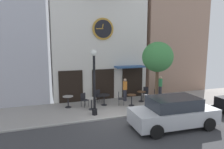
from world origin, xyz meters
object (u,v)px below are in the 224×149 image
at_px(street_tree, 158,57).
at_px(cafe_chair_near_tree, 98,95).
at_px(cafe_table_near_curb, 104,97).
at_px(cafe_chair_mid_row, 153,95).
at_px(street_lamp, 94,82).
at_px(pedestrian_green, 160,86).
at_px(cafe_chair_by_entrance, 84,99).
at_px(cafe_chair_outer, 120,98).
at_px(pedestrian_orange, 125,89).
at_px(cafe_chair_facing_street, 146,92).
at_px(cafe_table_near_door, 92,102).
at_px(cafe_table_center_left, 132,98).
at_px(cafe_table_center, 141,95).
at_px(parked_car_silver, 173,112).
at_px(cafe_table_center_right, 68,100).

relative_size(street_tree, cafe_chair_near_tree, 4.79).
bearing_deg(cafe_table_near_curb, cafe_chair_mid_row, -5.98).
height_order(street_lamp, pedestrian_green, street_lamp).
height_order(cafe_chair_by_entrance, cafe_chair_outer, same).
bearing_deg(street_tree, cafe_chair_near_tree, 139.86).
relative_size(cafe_chair_by_entrance, pedestrian_orange, 0.54).
distance_m(cafe_chair_facing_street, cafe_chair_mid_row, 0.90).
xyz_separation_m(street_tree, cafe_table_near_door, (-3.99, 1.22, -2.84)).
relative_size(cafe_table_near_curb, cafe_table_center_left, 1.04).
bearing_deg(cafe_table_near_door, street_lamp, -93.68).
xyz_separation_m(cafe_table_center, pedestrian_orange, (-1.06, 0.58, 0.36)).
distance_m(cafe_table_near_door, cafe_table_center, 3.89).
bearing_deg(cafe_table_center_left, cafe_chair_near_tree, 141.15).
relative_size(cafe_chair_facing_street, cafe_chair_mid_row, 1.00).
bearing_deg(cafe_chair_by_entrance, cafe_chair_facing_street, 4.12).
bearing_deg(cafe_chair_facing_street, cafe_chair_by_entrance, -175.88).
distance_m(cafe_table_near_door, pedestrian_green, 6.07).
bearing_deg(cafe_table_center, cafe_chair_facing_street, 40.85).
bearing_deg(cafe_table_near_door, cafe_table_center, 8.47).
bearing_deg(pedestrian_orange, cafe_chair_near_tree, 171.33).
relative_size(cafe_chair_mid_row, parked_car_silver, 0.21).
bearing_deg(street_lamp, cafe_chair_facing_street, 25.29).
height_order(pedestrian_orange, parked_car_silver, pedestrian_orange).
relative_size(pedestrian_green, pedestrian_orange, 1.00).
relative_size(cafe_table_near_door, pedestrian_green, 0.45).
xyz_separation_m(street_lamp, cafe_chair_by_entrance, (-0.27, 1.82, -1.43)).
bearing_deg(street_lamp, parked_car_silver, -42.39).
bearing_deg(cafe_table_center, cafe_chair_near_tree, 163.84).
xyz_separation_m(street_tree, cafe_table_center, (-0.14, 1.80, -2.83)).
xyz_separation_m(cafe_table_center_left, cafe_chair_facing_street, (1.76, 1.25, 0.03)).
bearing_deg(parked_car_silver, cafe_table_near_door, 128.78).
distance_m(street_lamp, cafe_chair_by_entrance, 2.33).
bearing_deg(pedestrian_green, cafe_table_center_left, -155.45).
bearing_deg(cafe_table_center_left, cafe_table_center, 31.80).
relative_size(cafe_chair_near_tree, pedestrian_orange, 0.54).
relative_size(cafe_chair_by_entrance, parked_car_silver, 0.21).
relative_size(cafe_table_center_right, cafe_chair_facing_street, 0.85).
bearing_deg(pedestrian_green, cafe_table_center, -159.68).
height_order(cafe_table_near_curb, cafe_chair_outer, cafe_chair_outer).
bearing_deg(cafe_table_near_curb, cafe_table_center_right, 173.00).
bearing_deg(cafe_table_center_left, cafe_table_near_curb, 157.03).
relative_size(cafe_table_center_left, cafe_chair_facing_street, 0.86).
height_order(pedestrian_green, parked_car_silver, pedestrian_green).
bearing_deg(cafe_table_center, pedestrian_green, 20.32).
xyz_separation_m(cafe_table_near_curb, cafe_chair_outer, (1.05, -0.36, -0.02)).
height_order(cafe_table_near_door, cafe_chair_near_tree, cafe_chair_near_tree).
height_order(street_tree, pedestrian_orange, street_tree).
xyz_separation_m(cafe_chair_outer, pedestrian_green, (3.85, 1.07, 0.33)).
distance_m(cafe_table_center_right, pedestrian_orange, 4.19).
relative_size(street_lamp, cafe_chair_outer, 4.28).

